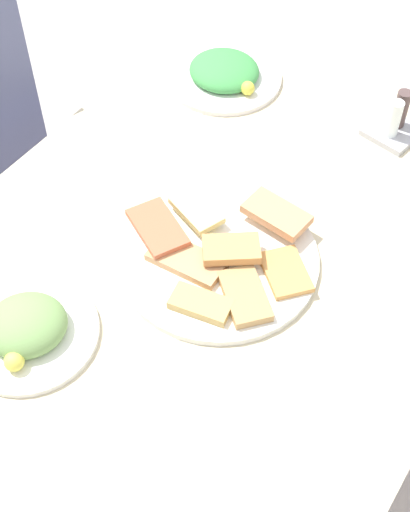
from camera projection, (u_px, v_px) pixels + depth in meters
ground_plane at (199, 454)px, 1.69m from camera, size 6.00×6.00×0.00m
dining_table at (197, 299)px, 1.19m from camera, size 1.23×0.83×0.71m
pide_platter at (220, 257)px, 1.14m from camera, size 0.32×0.33×0.05m
salad_plate_greens at (224, 73)px, 1.43m from camera, size 0.23×0.23×0.05m
salad_plate_rice at (27, 329)px, 1.05m from camera, size 0.21×0.21×0.06m
condiment_caddy at (395, 123)px, 1.32m from camera, size 0.10×0.10×0.09m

